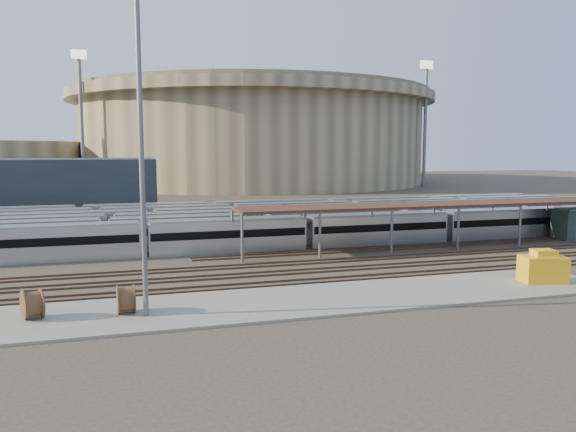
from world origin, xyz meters
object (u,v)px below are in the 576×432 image
(cable_reel_east, at_px, (126,299))
(yellow_equipment, at_px, (543,269))
(yard_light_pole, at_px, (141,149))
(cable_reel_west, at_px, (32,304))

(cable_reel_east, bearing_deg, yellow_equipment, -0.86)
(cable_reel_east, distance_m, yellow_equipment, 35.01)
(yard_light_pole, bearing_deg, yellow_equipment, 0.72)
(cable_reel_east, distance_m, yard_light_pole, 10.69)
(yard_light_pole, height_order, yellow_equipment, yard_light_pole)
(cable_reel_west, bearing_deg, yard_light_pole, -10.48)
(cable_reel_east, bearing_deg, cable_reel_west, 175.98)
(cable_reel_west, distance_m, yellow_equipment, 41.16)
(cable_reel_west, xyz_separation_m, cable_reel_east, (6.15, -0.43, -0.02))
(cable_reel_east, height_order, yard_light_pole, yard_light_pole)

